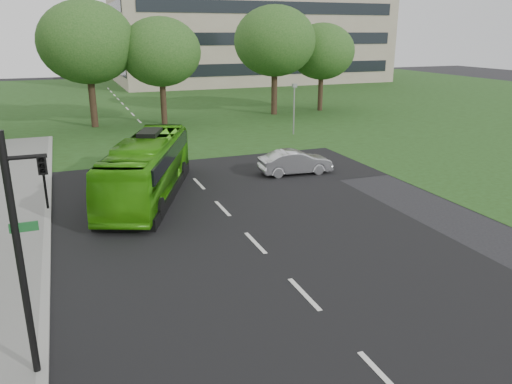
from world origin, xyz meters
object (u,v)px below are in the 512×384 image
(camera_pole, at_px, (294,102))
(tree_park_e, at_px, (322,52))
(tree_park_d, at_px, (275,41))
(sedan, at_px, (295,162))
(tree_park_c, at_px, (161,52))
(tree_park_b, at_px, (87,42))
(bus, at_px, (147,168))
(traffic_light, at_px, (26,240))

(camera_pole, bearing_deg, tree_park_e, 56.52)
(tree_park_d, height_order, sedan, tree_park_d)
(tree_park_d, bearing_deg, tree_park_c, -172.52)
(tree_park_c, bearing_deg, camera_pole, -44.07)
(tree_park_b, relative_size, tree_park_d, 1.01)
(tree_park_b, xyz_separation_m, sedan, (9.13, -18.55, -5.94))
(tree_park_e, height_order, sedan, tree_park_e)
(bus, xyz_separation_m, traffic_light, (-4.32, -12.02, 1.90))
(traffic_light, bearing_deg, sedan, 47.09)
(tree_park_c, distance_m, sedan, 19.01)
(tree_park_e, xyz_separation_m, sedan, (-12.14, -19.94, -4.94))
(tree_park_c, bearing_deg, tree_park_b, 173.62)
(tree_park_d, xyz_separation_m, camera_pole, (-2.38, -9.32, -4.15))
(tree_park_b, height_order, bus, tree_park_b)
(tree_park_c, xyz_separation_m, tree_park_e, (15.73, 2.00, -0.24))
(traffic_light, xyz_separation_m, camera_pole, (17.03, 23.12, -0.85))
(tree_park_c, xyz_separation_m, tree_park_d, (10.58, 1.39, 0.75))
(tree_park_b, xyz_separation_m, tree_park_c, (5.54, -0.62, -0.77))
(tree_park_c, bearing_deg, traffic_light, -105.87)
(sedan, relative_size, traffic_light, 0.71)
(tree_park_b, distance_m, camera_pole, 16.71)
(tree_park_c, relative_size, tree_park_e, 1.04)
(tree_park_b, xyz_separation_m, camera_pole, (13.74, -8.55, -4.17))
(tree_park_d, bearing_deg, tree_park_b, -177.27)
(tree_park_c, relative_size, sedan, 2.18)
(bus, xyz_separation_m, sedan, (8.10, 1.10, -0.72))
(tree_park_d, height_order, bus, tree_park_d)
(bus, distance_m, camera_pole, 16.90)
(tree_park_e, height_order, camera_pole, tree_park_e)
(tree_park_b, xyz_separation_m, tree_park_e, (21.27, 1.38, -1.01))
(tree_park_b, bearing_deg, bus, -86.98)
(bus, distance_m, sedan, 8.20)
(bus, bearing_deg, tree_park_b, 115.24)
(tree_park_b, distance_m, tree_park_c, 5.63)
(tree_park_b, relative_size, bus, 0.99)
(tree_park_d, bearing_deg, sedan, -109.88)
(traffic_light, bearing_deg, bus, 70.75)
(tree_park_d, bearing_deg, camera_pole, -104.34)
(tree_park_e, bearing_deg, camera_pole, -127.17)
(tree_park_c, distance_m, tree_park_e, 15.86)
(tree_park_d, distance_m, sedan, 21.38)
(tree_park_c, distance_m, camera_pole, 11.90)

